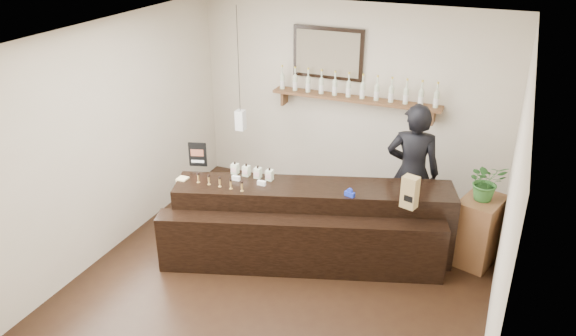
# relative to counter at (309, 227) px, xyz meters

# --- Properties ---
(ground) EXTENTS (5.00, 5.00, 0.00)m
(ground) POSITION_rel_counter_xyz_m (-0.11, -0.58, -0.43)
(ground) COLOR black
(ground) RESTS_ON ground
(room_shell) EXTENTS (5.00, 5.00, 5.00)m
(room_shell) POSITION_rel_counter_xyz_m (-0.11, -0.58, 1.27)
(room_shell) COLOR beige
(room_shell) RESTS_ON ground
(back_wall_decor) EXTENTS (2.66, 0.96, 1.69)m
(back_wall_decor) POSITION_rel_counter_xyz_m (-0.26, 1.80, 1.32)
(back_wall_decor) COLOR #55361D
(back_wall_decor) RESTS_ON ground
(counter) EXTENTS (3.33, 1.89, 1.08)m
(counter) POSITION_rel_counter_xyz_m (0.00, 0.00, 0.00)
(counter) COLOR black
(counter) RESTS_ON ground
(promo_sign) EXTENTS (0.22, 0.09, 0.32)m
(promo_sign) POSITION_rel_counter_xyz_m (-1.55, 0.09, 0.65)
(promo_sign) COLOR black
(promo_sign) RESTS_ON counter
(paper_bag) EXTENTS (0.20, 0.17, 0.37)m
(paper_bag) POSITION_rel_counter_xyz_m (1.14, 0.05, 0.67)
(paper_bag) COLOR #987C49
(paper_bag) RESTS_ON counter
(tape_dispenser) EXTENTS (0.13, 0.08, 0.10)m
(tape_dispenser) POSITION_rel_counter_xyz_m (0.47, 0.04, 0.53)
(tape_dispenser) COLOR #172AA6
(tape_dispenser) RESTS_ON counter
(side_cabinet) EXTENTS (0.57, 0.68, 0.84)m
(side_cabinet) POSITION_rel_counter_xyz_m (1.89, 0.71, -0.01)
(side_cabinet) COLOR #55361D
(side_cabinet) RESTS_ON ground
(potted_plant) EXTENTS (0.53, 0.51, 0.46)m
(potted_plant) POSITION_rel_counter_xyz_m (1.89, 0.71, 0.64)
(potted_plant) COLOR #2C6026
(potted_plant) RESTS_ON side_cabinet
(shopkeeper) EXTENTS (0.80, 0.58, 2.05)m
(shopkeeper) POSITION_rel_counter_xyz_m (1.00, 0.97, 0.59)
(shopkeeper) COLOR black
(shopkeeper) RESTS_ON ground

